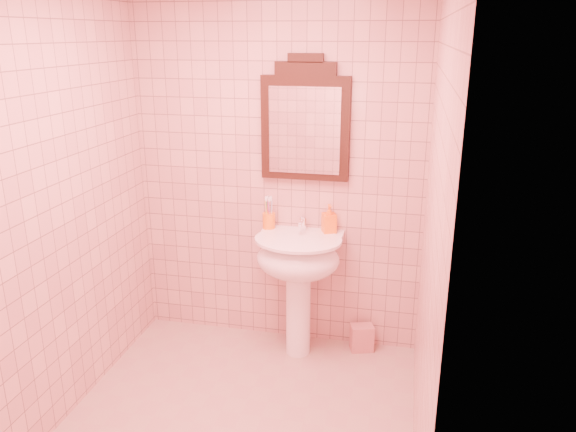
% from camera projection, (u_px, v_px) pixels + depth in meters
% --- Properties ---
extents(floor, '(2.20, 2.20, 0.00)m').
position_uv_depth(floor, '(234.00, 429.00, 3.21)').
color(floor, tan).
rests_on(floor, ground).
extents(back_wall, '(2.00, 0.02, 2.50)m').
position_uv_depth(back_wall, '(278.00, 172.00, 3.84)').
color(back_wall, '#D39D93').
rests_on(back_wall, floor).
extents(pedestal_sink, '(0.58, 0.58, 0.86)m').
position_uv_depth(pedestal_sink, '(298.00, 266.00, 3.77)').
color(pedestal_sink, white).
rests_on(pedestal_sink, floor).
extents(faucet, '(0.04, 0.16, 0.11)m').
position_uv_depth(faucet, '(302.00, 223.00, 3.82)').
color(faucet, white).
rests_on(faucet, pedestal_sink).
extents(mirror, '(0.59, 0.06, 0.82)m').
position_uv_depth(mirror, '(305.00, 123.00, 3.67)').
color(mirror, black).
rests_on(mirror, back_wall).
extents(toothbrush_cup, '(0.09, 0.09, 0.20)m').
position_uv_depth(toothbrush_cup, '(269.00, 220.00, 3.88)').
color(toothbrush_cup, orange).
rests_on(toothbrush_cup, pedestal_sink).
extents(soap_dispenser, '(0.12, 0.12, 0.19)m').
position_uv_depth(soap_dispenser, '(329.00, 219.00, 3.79)').
color(soap_dispenser, orange).
rests_on(soap_dispenser, pedestal_sink).
extents(towel, '(0.18, 0.15, 0.19)m').
position_uv_depth(towel, '(362.00, 338.00, 3.98)').
color(towel, '#C1717C').
rests_on(towel, floor).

